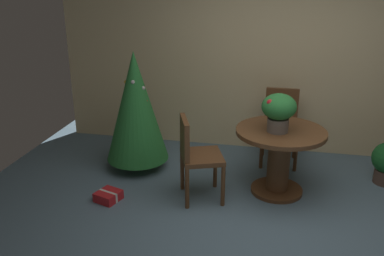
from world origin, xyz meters
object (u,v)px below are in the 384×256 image
Objects in this scene: round_dining_table at (279,152)px; flower_vase at (279,110)px; wooden_chair_far at (281,122)px; holiday_tree at (136,107)px; gift_box_red at (108,196)px; wooden_chair_left_near at (195,153)px.

round_dining_table is 0.51m from flower_vase.
round_dining_table is 1.03× the size of wooden_chair_far.
round_dining_table is at bearing 55.21° from flower_vase.
holiday_tree is 4.90× the size of gift_box_red.
flower_vase is 1.36× the size of gift_box_red.
wooden_chair_left_near is 1.06m from holiday_tree.
flower_vase reaches higher than wooden_chair_left_near.
holiday_tree reaches higher than wooden_chair_far.
wooden_chair_left_near is 3.04× the size of gift_box_red.
flower_vase is 0.45× the size of wooden_chair_left_near.
flower_vase is at bearing -92.56° from wooden_chair_far.
holiday_tree reaches higher than gift_box_red.
flower_vase is 0.97m from wooden_chair_left_near.
flower_vase reaches higher than round_dining_table.
holiday_tree is 1.13m from gift_box_red.
wooden_chair_left_near is at bearing 15.82° from gift_box_red.
holiday_tree is at bearing -161.23° from wooden_chair_far.
round_dining_table is at bearing -9.06° from holiday_tree.
round_dining_table is 0.65× the size of holiday_tree.
gift_box_red is at bearing -163.49° from flower_vase.
flower_vase is (-0.04, -0.06, 0.50)m from round_dining_table.
wooden_chair_far reaches higher than round_dining_table.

